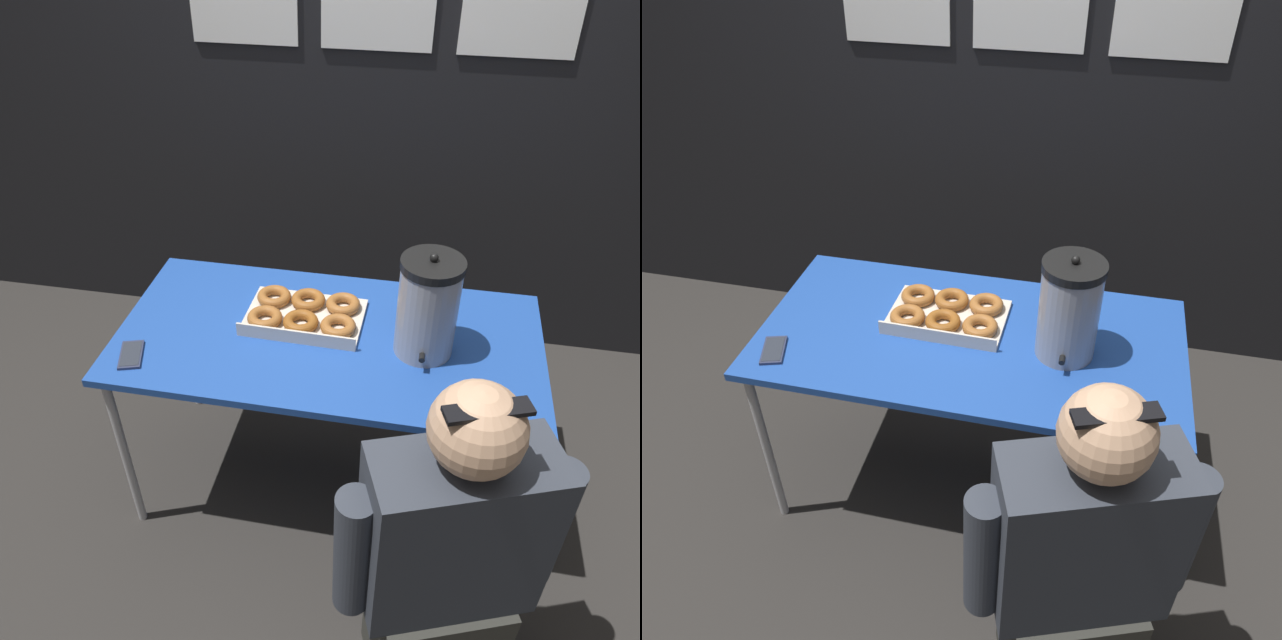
% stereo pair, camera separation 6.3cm
% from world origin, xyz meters
% --- Properties ---
extents(ground_plane, '(12.00, 12.00, 0.00)m').
position_xyz_m(ground_plane, '(0.00, 0.00, 0.00)').
color(ground_plane, '#2D2B28').
extents(back_wall, '(6.00, 0.11, 2.40)m').
position_xyz_m(back_wall, '(0.00, 1.13, 1.21)').
color(back_wall, black).
rests_on(back_wall, ground).
extents(folding_table, '(1.45, 0.74, 0.77)m').
position_xyz_m(folding_table, '(0.00, 0.00, 0.72)').
color(folding_table, '#1E479E').
rests_on(folding_table, ground).
extents(donut_box, '(0.42, 0.29, 0.05)m').
position_xyz_m(donut_box, '(-0.10, 0.07, 0.80)').
color(donut_box, beige).
rests_on(donut_box, folding_table).
extents(coffee_urn, '(0.20, 0.23, 0.37)m').
position_xyz_m(coffee_urn, '(0.32, -0.02, 0.95)').
color(coffee_urn, '#939399').
rests_on(coffee_urn, folding_table).
extents(cell_phone, '(0.11, 0.15, 0.01)m').
position_xyz_m(cell_phone, '(-0.62, -0.23, 0.78)').
color(cell_phone, '#2D334C').
rests_on(cell_phone, folding_table).
extents(person_seated, '(0.59, 0.36, 1.22)m').
position_xyz_m(person_seated, '(0.45, -0.67, 0.57)').
color(person_seated, '#33332D').
rests_on(person_seated, ground).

